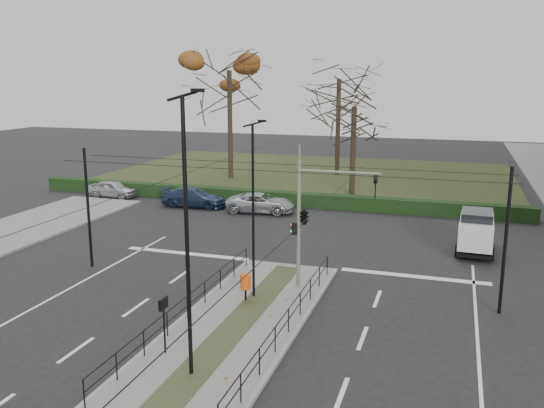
# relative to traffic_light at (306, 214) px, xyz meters

# --- Properties ---
(ground) EXTENTS (140.00, 140.00, 0.00)m
(ground) POSITION_rel_traffic_light_xyz_m (-1.44, -2.21, -3.46)
(ground) COLOR black
(ground) RESTS_ON ground
(median_island) EXTENTS (4.40, 15.00, 0.14)m
(median_island) POSITION_rel_traffic_light_xyz_m (-1.44, -4.71, -3.39)
(median_island) COLOR #62605E
(median_island) RESTS_ON ground
(park) EXTENTS (38.00, 26.00, 0.10)m
(park) POSITION_rel_traffic_light_xyz_m (-7.44, 29.79, -3.41)
(park) COLOR black
(park) RESTS_ON ground
(hedge) EXTENTS (38.00, 1.00, 1.00)m
(hedge) POSITION_rel_traffic_light_xyz_m (-7.44, 16.39, -2.96)
(hedge) COLOR black
(hedge) RESTS_ON ground
(median_railing) EXTENTS (4.14, 13.24, 0.92)m
(median_railing) POSITION_rel_traffic_light_xyz_m (-1.44, -4.81, -2.48)
(median_railing) COLOR black
(median_railing) RESTS_ON median_island
(catenary) EXTENTS (20.00, 34.00, 6.00)m
(catenary) POSITION_rel_traffic_light_xyz_m (-1.44, -0.60, -0.04)
(catenary) COLOR black
(catenary) RESTS_ON ground
(traffic_light) EXTENTS (3.87, 2.23, 5.70)m
(traffic_light) POSITION_rel_traffic_light_xyz_m (0.00, 0.00, 0.00)
(traffic_light) COLOR #687459
(traffic_light) RESTS_ON median_island
(litter_bin) EXTENTS (0.45, 0.45, 1.15)m
(litter_bin) POSITION_rel_traffic_light_xyz_m (-1.97, -2.41, -2.50)
(litter_bin) COLOR black
(litter_bin) RESTS_ON median_island
(info_panel) EXTENTS (0.11, 0.52, 1.99)m
(info_panel) POSITION_rel_traffic_light_xyz_m (-2.95, -7.67, -1.76)
(info_panel) COLOR black
(info_panel) RESTS_ON median_island
(streetlamp_median_near) EXTENTS (0.74, 0.15, 8.88)m
(streetlamp_median_near) POSITION_rel_traffic_light_xyz_m (-1.46, -8.69, 1.20)
(streetlamp_median_near) COLOR black
(streetlamp_median_near) RESTS_ON median_island
(streetlamp_median_far) EXTENTS (0.63, 0.13, 7.53)m
(streetlamp_median_far) POSITION_rel_traffic_light_xyz_m (-1.78, -1.87, 0.51)
(streetlamp_median_far) COLOR black
(streetlamp_median_far) RESTS_ON median_island
(parked_car_first) EXTENTS (3.94, 1.66, 1.33)m
(parked_car_first) POSITION_rel_traffic_light_xyz_m (-19.60, 14.93, -2.79)
(parked_car_first) COLOR #A7A9AF
(parked_car_first) RESTS_ON ground
(parked_car_third) EXTENTS (4.86, 2.15, 1.39)m
(parked_car_third) POSITION_rel_traffic_light_xyz_m (-12.02, 13.81, -2.76)
(parked_car_third) COLOR #1F2D49
(parked_car_third) RESTS_ON ground
(parked_car_fourth) EXTENTS (5.04, 2.74, 1.34)m
(parked_car_fourth) POSITION_rel_traffic_light_xyz_m (-6.78, 13.63, -2.79)
(parked_car_fourth) COLOR #A7A9AF
(parked_car_fourth) RESTS_ON ground
(white_van) EXTENTS (2.08, 4.25, 2.27)m
(white_van) POSITION_rel_traffic_light_xyz_m (7.40, 8.33, -2.27)
(white_van) COLOR silver
(white_van) RESTS_ON ground
(rust_tree) EXTENTS (9.35, 9.35, 12.92)m
(rust_tree) POSITION_rel_traffic_light_xyz_m (-13.88, 25.73, 6.45)
(rust_tree) COLOR black
(rust_tree) RESTS_ON park
(bare_tree_center) EXTENTS (7.92, 7.92, 12.02)m
(bare_tree_center) POSITION_rel_traffic_light_xyz_m (-4.84, 30.98, 5.03)
(bare_tree_center) COLOR black
(bare_tree_center) RESTS_ON park
(bare_tree_near) EXTENTS (5.45, 5.45, 9.27)m
(bare_tree_near) POSITION_rel_traffic_light_xyz_m (-1.72, 21.58, 3.10)
(bare_tree_near) COLOR black
(bare_tree_near) RESTS_ON park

